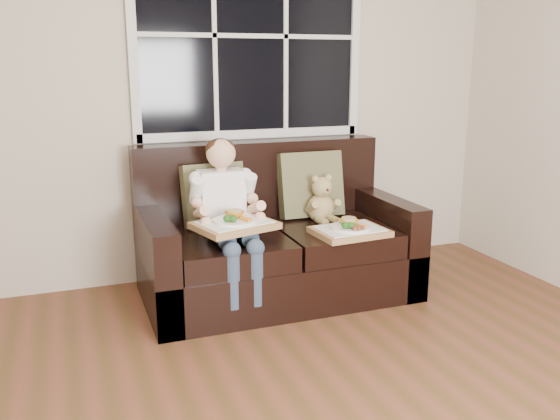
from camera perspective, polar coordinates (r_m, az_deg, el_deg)
name	(u,v)px	position (r m, az deg, el deg)	size (l,w,h in m)	color
room_walls	(378,17)	(1.68, 9.44, 17.82)	(4.52, 5.02, 2.71)	#C0B69F
window_back	(250,36)	(4.14, -2.88, 16.39)	(1.62, 0.04, 1.37)	black
loveseat	(274,246)	(3.88, -0.58, -3.51)	(1.70, 0.92, 0.96)	black
pillow_left	(214,195)	(3.83, -6.40, 1.47)	(0.42, 0.22, 0.41)	brown
pillow_right	(310,185)	(4.04, 2.95, 2.46)	(0.44, 0.20, 0.45)	brown
child	(226,204)	(3.58, -5.22, 0.60)	(0.40, 0.60, 0.90)	white
teddy_bear	(322,202)	(3.93, 4.02, 0.76)	(0.19, 0.24, 0.33)	tan
tray_left	(235,223)	(3.42, -4.39, -1.30)	(0.51, 0.44, 0.10)	#AE854E
tray_right	(350,230)	(3.66, 6.73, -1.92)	(0.45, 0.36, 0.10)	#AE854E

